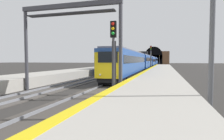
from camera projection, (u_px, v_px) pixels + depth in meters
name	position (u px, v px, depth m)	size (l,w,h in m)	color
ground_plane	(100.00, 92.00, 15.33)	(320.00, 320.00, 0.00)	#302D2B
platform_right	(155.00, 88.00, 14.09)	(112.00, 4.53, 1.04)	#ADA89E
platform_left	(12.00, 82.00, 17.72)	(112.00, 4.53, 1.04)	#ADA89E
platform_right_edge_strip	(129.00, 80.00, 14.62)	(112.00, 0.50, 0.01)	yellow
track_main_line	(100.00, 91.00, 15.33)	(160.00, 3.05, 0.21)	#423D38
track_adjacent_line	(52.00, 89.00, 16.54)	(160.00, 2.61, 0.21)	#4C4742
train_main_approaching	(148.00, 61.00, 58.15)	(84.94, 2.89, 4.81)	#264C99
train_adjacent_platform	(134.00, 61.00, 59.59)	(61.21, 3.25, 4.85)	#264C99
railway_signal_near	(113.00, 52.00, 12.12)	(0.39, 0.38, 5.10)	#38383D
railway_signal_mid	(151.00, 56.00, 43.27)	(0.39, 0.38, 5.91)	#4C4C54
railway_signal_far	(159.00, 59.00, 104.86)	(0.39, 0.38, 5.45)	#4C4C54
overhead_signal_gantry	(70.00, 26.00, 14.85)	(0.70, 8.62, 7.07)	#3F3F47
tunnel_portal	(154.00, 58.00, 123.23)	(2.73, 19.80, 11.40)	brown
catenary_mast_near	(211.00, 29.00, 8.12)	(0.22, 2.38, 7.65)	#595B60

